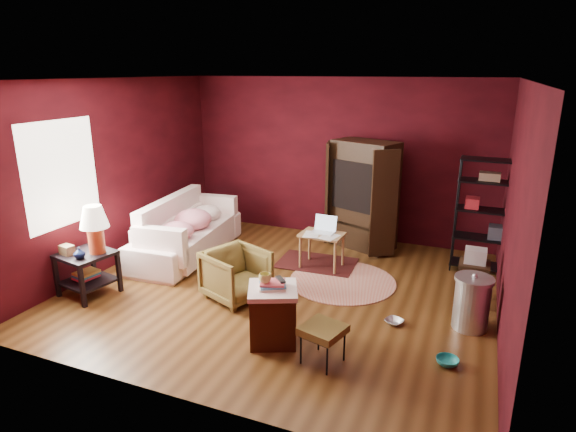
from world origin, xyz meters
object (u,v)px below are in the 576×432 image
object	(u,v)px
side_table	(90,242)
wire_shelving	(486,211)
hamper	(273,313)
armchair	(236,272)
laptop_desk	(322,237)
tv_armoire	(363,193)
sofa	(186,229)

from	to	relation	value
side_table	wire_shelving	size ratio (longest dim) A/B	0.72
hamper	armchair	bearing A→B (deg)	138.24
armchair	hamper	xyz separation A→B (m)	(0.87, -0.78, -0.03)
armchair	laptop_desk	world-z (taller)	laptop_desk
armchair	tv_armoire	distance (m)	2.81
sofa	wire_shelving	world-z (taller)	wire_shelving
tv_armoire	side_table	bearing A→B (deg)	-110.75
laptop_desk	wire_shelving	distance (m)	2.42
wire_shelving	tv_armoire	bearing A→B (deg)	170.63
sofa	hamper	distance (m)	2.99
armchair	side_table	bearing A→B (deg)	130.36
tv_armoire	hamper	bearing A→B (deg)	-71.30
side_table	wire_shelving	bearing A→B (deg)	30.29
sofa	hamper	world-z (taller)	sofa
laptop_desk	hamper	bearing A→B (deg)	-83.03
laptop_desk	tv_armoire	xyz separation A→B (m)	(0.33, 1.13, 0.45)
laptop_desk	wire_shelving	bearing A→B (deg)	22.02
hamper	wire_shelving	bearing A→B (deg)	54.92
sofa	tv_armoire	xyz separation A→B (m)	(2.52, 1.48, 0.49)
side_table	hamper	size ratio (longest dim) A/B	1.67
tv_armoire	wire_shelving	bearing A→B (deg)	11.21
armchair	laptop_desk	xyz separation A→B (m)	(0.72, 1.41, 0.12)
hamper	wire_shelving	distance (m)	3.68
sofa	laptop_desk	size ratio (longest dim) A/B	2.89
sofa	wire_shelving	xyz separation A→B (m)	(4.44, 1.13, 0.49)
hamper	laptop_desk	bearing A→B (deg)	94.13
armchair	hamper	bearing A→B (deg)	-109.72
armchair	hamper	size ratio (longest dim) A/B	0.99
sofa	armchair	size ratio (longest dim) A/B	3.12
sofa	laptop_desk	distance (m)	2.22
sofa	wire_shelving	bearing A→B (deg)	-79.34
side_table	laptop_desk	bearing A→B (deg)	38.40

